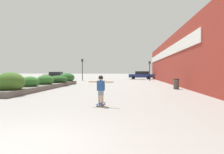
{
  "coord_description": "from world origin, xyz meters",
  "views": [
    {
      "loc": [
        2.24,
        -3.37,
        1.42
      ],
      "look_at": [
        0.58,
        14.56,
        0.95
      ],
      "focal_mm": 32.0,
      "sensor_mm": 36.0,
      "label": 1
    }
  ],
  "objects": [
    {
      "name": "skateboarder",
      "position": [
        1.0,
        4.95,
        0.81
      ],
      "size": [
        1.09,
        0.31,
        1.18
      ],
      "rotation": [
        0.0,
        0.0,
        -0.22
      ],
      "color": "tan",
      "rests_on": "skateboard"
    },
    {
      "name": "trash_bin",
      "position": [
        6.0,
        13.4,
        0.43
      ],
      "size": [
        0.46,
        0.46,
        0.85
      ],
      "color": "#514C47",
      "rests_on": "ground_plane"
    },
    {
      "name": "skateboard",
      "position": [
        1.0,
        4.95,
        0.07
      ],
      "size": [
        0.33,
        0.76,
        0.09
      ],
      "rotation": [
        0.0,
        0.0,
        -0.22
      ],
      "color": "navy",
      "rests_on": "ground_plane"
    },
    {
      "name": "traffic_light_left",
      "position": [
        -5.6,
        28.66,
        2.39
      ],
      "size": [
        0.28,
        0.3,
        3.5
      ],
      "color": "black",
      "rests_on": "ground_plane"
    },
    {
      "name": "car_leftmost",
      "position": [
        4.32,
        35.72,
        0.81
      ],
      "size": [
        4.73,
        1.97,
        1.53
      ],
      "rotation": [
        0.0,
        0.0,
        1.57
      ],
      "color": "navy",
      "rests_on": "ground_plane"
    },
    {
      "name": "planter_box",
      "position": [
        -5.05,
        13.55,
        0.51
      ],
      "size": [
        1.97,
        13.43,
        1.4
      ],
      "color": "#605B54",
      "rests_on": "ground_plane"
    },
    {
      "name": "traffic_light_right",
      "position": [
        5.24,
        28.41,
        2.13
      ],
      "size": [
        0.28,
        0.3,
        3.08
      ],
      "color": "black",
      "rests_on": "ground_plane"
    },
    {
      "name": "building_wall_right",
      "position": [
        7.11,
        18.1,
        2.76
      ],
      "size": [
        0.67,
        42.83,
        5.49
      ],
      "color": "maroon",
      "rests_on": "ground_plane"
    },
    {
      "name": "car_center_left",
      "position": [
        -12.55,
        34.87,
        0.75
      ],
      "size": [
        4.17,
        1.99,
        1.42
      ],
      "rotation": [
        0.0,
        0.0,
        1.57
      ],
      "color": "black",
      "rests_on": "ground_plane"
    },
    {
      "name": "ground_plane",
      "position": [
        0.0,
        0.0,
        0.0
      ],
      "size": [
        300.0,
        300.0,
        0.0
      ],
      "primitive_type": "plane",
      "color": "gray"
    }
  ]
}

